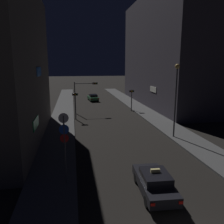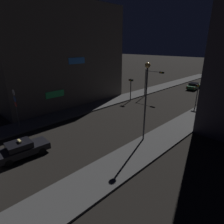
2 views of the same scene
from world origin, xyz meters
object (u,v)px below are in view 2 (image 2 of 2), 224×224
(traffic_light_left_kerb, at_px, (131,85))
(sign_pole_left, at_px, (16,106))
(far_car, at_px, (194,86))
(traffic_light_overhead, at_px, (152,78))
(taxi, at_px, (22,149))
(street_lamp_near_block, at_px, (146,90))
(traffic_light_right_kerb, at_px, (198,91))

(traffic_light_left_kerb, xyz_separation_m, sign_pole_left, (-0.92, -18.27, 0.28))
(far_car, relative_size, traffic_light_overhead, 0.91)
(taxi, relative_size, traffic_light_left_kerb, 1.17)
(taxi, distance_m, traffic_light_left_kerb, 20.68)
(traffic_light_left_kerb, relative_size, street_lamp_near_block, 0.51)
(traffic_light_left_kerb, bearing_deg, street_lamp_near_block, -45.21)
(traffic_light_left_kerb, height_order, sign_pole_left, sign_pole_left)
(far_car, bearing_deg, traffic_light_left_kerb, -103.45)
(traffic_light_right_kerb, bearing_deg, traffic_light_left_kerb, -154.02)
(street_lamp_near_block, bearing_deg, traffic_light_left_kerb, 134.79)
(traffic_light_left_kerb, distance_m, street_lamp_near_block, 14.69)
(traffic_light_overhead, xyz_separation_m, traffic_light_right_kerb, (8.01, 0.43, -1.04))
(traffic_light_overhead, relative_size, traffic_light_left_kerb, 1.30)
(taxi, relative_size, sign_pole_left, 0.97)
(far_car, bearing_deg, sign_pole_left, -98.00)
(traffic_light_overhead, bearing_deg, taxi, -82.98)
(taxi, height_order, sign_pole_left, sign_pole_left)
(street_lamp_near_block, bearing_deg, traffic_light_right_kerb, 92.97)
(taxi, relative_size, far_car, 0.99)
(traffic_light_overhead, height_order, traffic_light_left_kerb, traffic_light_overhead)
(traffic_light_overhead, distance_m, sign_pole_left, 22.57)
(far_car, xyz_separation_m, sign_pole_left, (-4.92, -34.99, 2.31))
(traffic_light_overhead, distance_m, street_lamp_near_block, 16.97)
(far_car, xyz_separation_m, traffic_light_overhead, (-2.59, -12.56, 2.92))
(traffic_light_right_kerb, bearing_deg, traffic_light_overhead, -176.94)
(far_car, xyz_separation_m, traffic_light_right_kerb, (5.42, -12.13, 1.88))
(far_car, relative_size, street_lamp_near_block, 0.60)
(far_car, height_order, sign_pole_left, sign_pole_left)
(taxi, xyz_separation_m, sign_pole_left, (-5.32, 1.83, 2.31))
(street_lamp_near_block, bearing_deg, taxi, -120.49)
(traffic_light_left_kerb, bearing_deg, taxi, -77.66)
(taxi, distance_m, sign_pole_left, 6.08)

